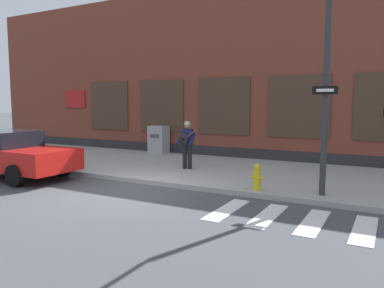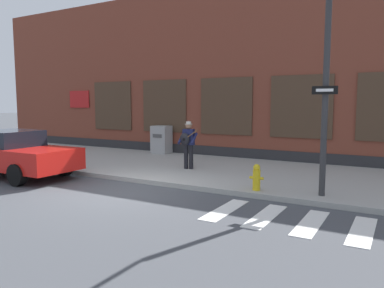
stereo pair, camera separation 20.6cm
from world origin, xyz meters
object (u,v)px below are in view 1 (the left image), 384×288
object	(u,v)px
utility_box	(159,139)
fire_hydrant	(257,177)
traffic_light	(318,42)
busker	(187,142)
red_car	(11,154)

from	to	relation	value
utility_box	fire_hydrant	bearing A→B (deg)	-37.57
traffic_light	busker	bearing A→B (deg)	149.39
busker	utility_box	distance (m)	4.39
traffic_light	utility_box	world-z (taller)	traffic_light
red_car	fire_hydrant	bearing A→B (deg)	10.94
red_car	traffic_light	distance (m)	9.99
red_car	utility_box	xyz separation A→B (m)	(1.53, 6.44, 0.00)
busker	traffic_light	xyz separation A→B (m)	(4.82, -2.85, 2.63)
red_car	traffic_light	bearing A→B (deg)	3.48
busker	utility_box	size ratio (longest dim) A/B	1.32
traffic_light	red_car	bearing A→B (deg)	-176.52
traffic_light	fire_hydrant	bearing A→B (deg)	149.51
utility_box	red_car	bearing A→B (deg)	-103.40
busker	traffic_light	size ratio (longest dim) A/B	0.32
busker	traffic_light	distance (m)	6.18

